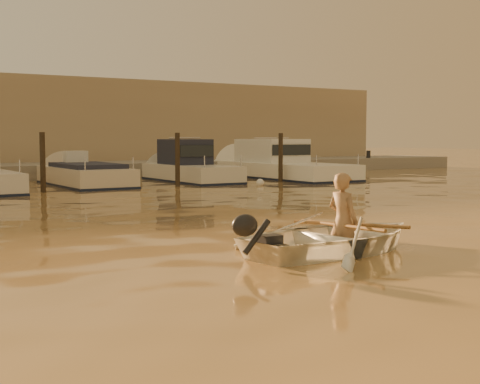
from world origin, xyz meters
TOP-DOWN VIEW (x-y plane):
  - ground_plane at (0.00, 0.00)m, footprint 160.00×160.00m
  - dinghy at (0.61, -0.43)m, footprint 3.80×2.95m
  - person at (0.71, -0.41)m, footprint 0.45×0.62m
  - outboard_motor at (-0.88, -0.64)m, footprint 0.95×0.52m
  - oar_port at (0.85, -0.39)m, footprint 0.78×1.99m
  - oar_starboard at (0.66, -0.42)m, footprint 0.13×2.10m
  - moored_boat_3 at (1.98, 16.00)m, footprint 2.18×6.25m
  - moored_boat_4 at (6.51, 16.00)m, footprint 2.01×6.29m
  - moored_boat_5 at (11.12, 16.00)m, footprint 2.70×8.90m
  - piling_2 at (-0.20, 13.80)m, footprint 0.18×0.18m
  - piling_3 at (4.80, 13.80)m, footprint 0.18×0.18m
  - piling_4 at (9.50, 13.80)m, footprint 0.18×0.18m
  - fender_d at (3.12, 13.76)m, footprint 0.30×0.30m
  - fender_e at (7.73, 12.64)m, footprint 0.30×0.30m

SIDE VIEW (x-z plane):
  - ground_plane at x=0.00m, z-range 0.00..0.00m
  - fender_d at x=3.12m, z-range -0.05..0.25m
  - fender_e at x=7.73m, z-range -0.05..0.25m
  - moored_boat_3 at x=1.98m, z-range -0.25..0.70m
  - dinghy at x=0.61m, z-range -0.12..0.60m
  - outboard_motor at x=-0.88m, z-range -0.07..0.63m
  - oar_port at x=0.85m, z-range 0.35..0.49m
  - oar_starboard at x=0.66m, z-range 0.35..0.49m
  - person at x=0.71m, z-range -0.30..1.27m
  - moored_boat_4 at x=6.51m, z-range -0.25..1.50m
  - moored_boat_5 at x=11.12m, z-range -0.25..1.50m
  - piling_2 at x=-0.20m, z-range -0.20..2.00m
  - piling_3 at x=4.80m, z-range -0.20..2.00m
  - piling_4 at x=9.50m, z-range -0.20..2.00m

